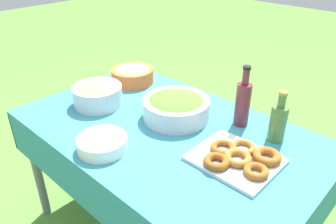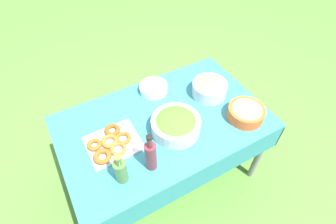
{
  "view_description": "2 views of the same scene",
  "coord_description": "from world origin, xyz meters",
  "px_view_note": "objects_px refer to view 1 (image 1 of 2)",
  "views": [
    {
      "loc": [
        -0.94,
        0.98,
        1.6
      ],
      "look_at": [
        0.01,
        -0.02,
        0.83
      ],
      "focal_mm": 35.0,
      "sensor_mm": 36.0,
      "label": 1
    },
    {
      "loc": [
        -0.57,
        -1.07,
        2.2
      ],
      "look_at": [
        0.03,
        -0.0,
        0.84
      ],
      "focal_mm": 28.0,
      "sensor_mm": 36.0,
      "label": 2
    }
  ],
  "objects_px": {
    "bread_bowl": "(98,93)",
    "donut_platter": "(239,158)",
    "plate_stack": "(102,144)",
    "olive_oil_bottle": "(278,122)",
    "wine_bottle": "(243,102)",
    "pasta_bowl": "(132,74)",
    "salad_bowl": "(176,106)"
  },
  "relations": [
    {
      "from": "plate_stack",
      "to": "bread_bowl",
      "type": "bearing_deg",
      "value": -33.75
    },
    {
      "from": "wine_bottle",
      "to": "plate_stack",
      "type": "bearing_deg",
      "value": 61.78
    },
    {
      "from": "wine_bottle",
      "to": "bread_bowl",
      "type": "distance_m",
      "value": 0.78
    },
    {
      "from": "wine_bottle",
      "to": "bread_bowl",
      "type": "height_order",
      "value": "wine_bottle"
    },
    {
      "from": "plate_stack",
      "to": "olive_oil_bottle",
      "type": "xyz_separation_m",
      "value": [
        -0.52,
        -0.59,
        0.07
      ]
    },
    {
      "from": "pasta_bowl",
      "to": "plate_stack",
      "type": "bearing_deg",
      "value": 128.33
    },
    {
      "from": "olive_oil_bottle",
      "to": "wine_bottle",
      "type": "bearing_deg",
      "value": -2.35
    },
    {
      "from": "bread_bowl",
      "to": "donut_platter",
      "type": "bearing_deg",
      "value": -174.04
    },
    {
      "from": "salad_bowl",
      "to": "wine_bottle",
      "type": "xyz_separation_m",
      "value": [
        -0.28,
        -0.17,
        0.06
      ]
    },
    {
      "from": "pasta_bowl",
      "to": "plate_stack",
      "type": "xyz_separation_m",
      "value": [
        -0.45,
        0.57,
        -0.03
      ]
    },
    {
      "from": "plate_stack",
      "to": "olive_oil_bottle",
      "type": "distance_m",
      "value": 0.79
    },
    {
      "from": "plate_stack",
      "to": "pasta_bowl",
      "type": "bearing_deg",
      "value": -51.67
    },
    {
      "from": "plate_stack",
      "to": "olive_oil_bottle",
      "type": "relative_size",
      "value": 0.9
    },
    {
      "from": "donut_platter",
      "to": "olive_oil_bottle",
      "type": "bearing_deg",
      "value": -96.67
    },
    {
      "from": "pasta_bowl",
      "to": "donut_platter",
      "type": "distance_m",
      "value": 0.97
    },
    {
      "from": "pasta_bowl",
      "to": "olive_oil_bottle",
      "type": "distance_m",
      "value": 0.97
    },
    {
      "from": "wine_bottle",
      "to": "bread_bowl",
      "type": "relative_size",
      "value": 1.14
    },
    {
      "from": "donut_platter",
      "to": "bread_bowl",
      "type": "bearing_deg",
      "value": 5.96
    },
    {
      "from": "salad_bowl",
      "to": "olive_oil_bottle",
      "type": "bearing_deg",
      "value": -160.62
    },
    {
      "from": "salad_bowl",
      "to": "wine_bottle",
      "type": "relative_size",
      "value": 1.11
    },
    {
      "from": "wine_bottle",
      "to": "salad_bowl",
      "type": "bearing_deg",
      "value": 32.0
    },
    {
      "from": "salad_bowl",
      "to": "donut_platter",
      "type": "distance_m",
      "value": 0.45
    },
    {
      "from": "plate_stack",
      "to": "wine_bottle",
      "type": "relative_size",
      "value": 0.72
    },
    {
      "from": "donut_platter",
      "to": "plate_stack",
      "type": "xyz_separation_m",
      "value": [
        0.48,
        0.33,
        0.01
      ]
    },
    {
      "from": "bread_bowl",
      "to": "plate_stack",
      "type": "bearing_deg",
      "value": 146.25
    },
    {
      "from": "plate_stack",
      "to": "donut_platter",
      "type": "bearing_deg",
      "value": -145.49
    },
    {
      "from": "donut_platter",
      "to": "wine_bottle",
      "type": "distance_m",
      "value": 0.33
    },
    {
      "from": "plate_stack",
      "to": "wine_bottle",
      "type": "xyz_separation_m",
      "value": [
        -0.32,
        -0.6,
        0.09
      ]
    },
    {
      "from": "salad_bowl",
      "to": "bread_bowl",
      "type": "height_order",
      "value": "bread_bowl"
    },
    {
      "from": "pasta_bowl",
      "to": "wine_bottle",
      "type": "relative_size",
      "value": 0.85
    },
    {
      "from": "pasta_bowl",
      "to": "olive_oil_bottle",
      "type": "relative_size",
      "value": 1.07
    },
    {
      "from": "plate_stack",
      "to": "wine_bottle",
      "type": "distance_m",
      "value": 0.69
    }
  ]
}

